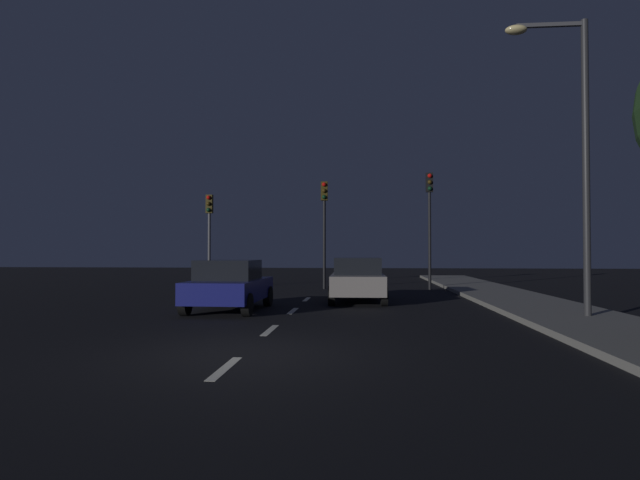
{
  "coord_description": "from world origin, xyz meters",
  "views": [
    {
      "loc": [
        2.1,
        -8.94,
        1.78
      ],
      "look_at": [
        0.06,
        15.45,
        2.33
      ],
      "focal_mm": 28.92,
      "sensor_mm": 36.0,
      "label": 1
    }
  ],
  "objects_px": {
    "car_stopped_ahead": "(358,279)",
    "car_adjacent_lane": "(230,285)",
    "traffic_signal_right": "(430,209)",
    "traffic_signal_left": "(209,222)",
    "traffic_signal_center": "(324,214)",
    "street_lamp_right": "(573,140)"
  },
  "relations": [
    {
      "from": "traffic_signal_center",
      "to": "traffic_signal_right",
      "type": "relative_size",
      "value": 0.93
    },
    {
      "from": "traffic_signal_left",
      "to": "traffic_signal_right",
      "type": "bearing_deg",
      "value": 0.01
    },
    {
      "from": "traffic_signal_center",
      "to": "car_stopped_ahead",
      "type": "xyz_separation_m",
      "value": [
        1.64,
        -5.86,
        -2.79
      ]
    },
    {
      "from": "traffic_signal_left",
      "to": "street_lamp_right",
      "type": "bearing_deg",
      "value": -40.09
    },
    {
      "from": "traffic_signal_center",
      "to": "car_adjacent_lane",
      "type": "xyz_separation_m",
      "value": [
        -2.18,
        -9.2,
        -2.81
      ]
    },
    {
      "from": "traffic_signal_left",
      "to": "car_stopped_ahead",
      "type": "height_order",
      "value": "traffic_signal_left"
    },
    {
      "from": "car_adjacent_lane",
      "to": "street_lamp_right",
      "type": "bearing_deg",
      "value": -9.75
    },
    {
      "from": "traffic_signal_center",
      "to": "car_stopped_ahead",
      "type": "height_order",
      "value": "traffic_signal_center"
    },
    {
      "from": "traffic_signal_left",
      "to": "traffic_signal_center",
      "type": "relative_size",
      "value": 0.89
    },
    {
      "from": "traffic_signal_right",
      "to": "car_adjacent_lane",
      "type": "xyz_separation_m",
      "value": [
        -7.14,
        -9.2,
        -3.04
      ]
    },
    {
      "from": "traffic_signal_left",
      "to": "street_lamp_right",
      "type": "height_order",
      "value": "street_lamp_right"
    },
    {
      "from": "traffic_signal_center",
      "to": "traffic_signal_right",
      "type": "distance_m",
      "value": 4.97
    },
    {
      "from": "traffic_signal_left",
      "to": "street_lamp_right",
      "type": "distance_m",
      "value": 16.86
    },
    {
      "from": "car_stopped_ahead",
      "to": "street_lamp_right",
      "type": "distance_m",
      "value": 8.41
    },
    {
      "from": "car_adjacent_lane",
      "to": "traffic_signal_left",
      "type": "bearing_deg",
      "value": 110.51
    },
    {
      "from": "traffic_signal_center",
      "to": "car_adjacent_lane",
      "type": "height_order",
      "value": "traffic_signal_center"
    },
    {
      "from": "traffic_signal_left",
      "to": "car_adjacent_lane",
      "type": "bearing_deg",
      "value": -69.49
    },
    {
      "from": "traffic_signal_left",
      "to": "traffic_signal_right",
      "type": "height_order",
      "value": "traffic_signal_right"
    },
    {
      "from": "traffic_signal_left",
      "to": "car_adjacent_lane",
      "type": "distance_m",
      "value": 10.12
    },
    {
      "from": "car_stopped_ahead",
      "to": "car_adjacent_lane",
      "type": "relative_size",
      "value": 1.17
    },
    {
      "from": "traffic_signal_left",
      "to": "car_adjacent_lane",
      "type": "height_order",
      "value": "traffic_signal_left"
    },
    {
      "from": "traffic_signal_left",
      "to": "traffic_signal_right",
      "type": "relative_size",
      "value": 0.83
    }
  ]
}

